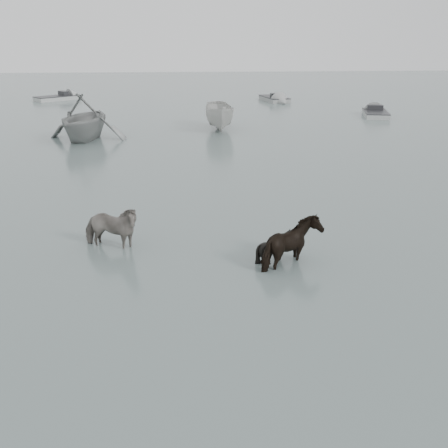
# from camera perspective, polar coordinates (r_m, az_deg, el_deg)

# --- Properties ---
(ground) EXTENTS (140.00, 140.00, 0.00)m
(ground) POSITION_cam_1_polar(r_m,az_deg,el_deg) (15.11, 2.02, -4.65)
(ground) COLOR slate
(ground) RESTS_ON ground
(pony_pinto) EXTENTS (2.05, 1.43, 1.58)m
(pony_pinto) POSITION_cam_1_polar(r_m,az_deg,el_deg) (16.60, -11.49, 0.14)
(pony_pinto) COLOR black
(pony_pinto) RESTS_ON ground
(pony_dark) EXTENTS (1.93, 2.05, 1.63)m
(pony_dark) POSITION_cam_1_polar(r_m,az_deg,el_deg) (15.20, 7.08, -1.33)
(pony_dark) COLOR black
(pony_dark) RESTS_ON ground
(pony_black) EXTENTS (1.24, 1.17, 1.10)m
(pony_black) POSITION_cam_1_polar(r_m,az_deg,el_deg) (15.58, 5.28, -1.78)
(pony_black) COLOR black
(pony_black) RESTS_ON ground
(rowboat_trail) EXTENTS (5.56, 6.12, 2.79)m
(rowboat_trail) POSITION_cam_1_polar(r_m,az_deg,el_deg) (33.48, -14.02, 10.67)
(rowboat_trail) COLOR gray
(rowboat_trail) RESTS_ON ground
(boat_small) EXTENTS (1.80, 4.72, 1.82)m
(boat_small) POSITION_cam_1_polar(r_m,az_deg,el_deg) (35.96, -0.41, 11.01)
(boat_small) COLOR beige
(boat_small) RESTS_ON ground
(skiff_port) EXTENTS (2.57, 5.17, 0.75)m
(skiff_port) POSITION_cam_1_polar(r_m,az_deg,el_deg) (42.89, 15.17, 11.00)
(skiff_port) COLOR #A4A6A4
(skiff_port) RESTS_ON ground
(skiff_mid) EXTENTS (2.65, 5.25, 0.75)m
(skiff_mid) POSITION_cam_1_polar(r_m,az_deg,el_deg) (50.48, 5.14, 12.75)
(skiff_mid) COLOR gray
(skiff_mid) RESTS_ON ground
(skiff_far) EXTENTS (5.15, 4.55, 0.75)m
(skiff_far) POSITION_cam_1_polar(r_m,az_deg,el_deg) (53.04, -16.61, 12.37)
(skiff_far) COLOR #B0B2B0
(skiff_far) RESTS_ON ground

